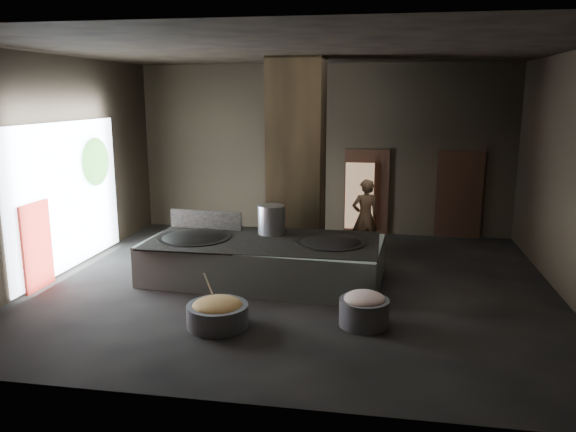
% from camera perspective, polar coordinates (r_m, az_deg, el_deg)
% --- Properties ---
extents(floor, '(10.00, 9.00, 0.10)m').
position_cam_1_polar(floor, '(11.30, 0.85, -7.15)').
color(floor, black).
rests_on(floor, ground).
extents(ceiling, '(10.00, 9.00, 0.10)m').
position_cam_1_polar(ceiling, '(10.70, 0.93, 16.78)').
color(ceiling, black).
rests_on(ceiling, back_wall).
extents(back_wall, '(10.00, 0.10, 4.50)m').
position_cam_1_polar(back_wall, '(15.24, 3.57, 6.75)').
color(back_wall, black).
rests_on(back_wall, ground).
extents(front_wall, '(10.00, 0.10, 4.50)m').
position_cam_1_polar(front_wall, '(6.37, -5.48, -0.98)').
color(front_wall, black).
rests_on(front_wall, ground).
extents(left_wall, '(0.10, 9.00, 4.50)m').
position_cam_1_polar(left_wall, '(12.57, -22.58, 4.67)').
color(left_wall, black).
rests_on(left_wall, ground).
extents(pillar, '(1.20, 1.20, 4.50)m').
position_cam_1_polar(pillar, '(12.67, 0.89, 5.65)').
color(pillar, black).
rests_on(pillar, ground).
extents(hearth_platform, '(4.84, 2.55, 0.82)m').
position_cam_1_polar(hearth_platform, '(11.45, -2.47, -4.49)').
color(hearth_platform, '#A5B7A5').
rests_on(hearth_platform, ground).
extents(platform_cap, '(4.60, 2.21, 0.03)m').
position_cam_1_polar(platform_cap, '(11.34, -2.49, -2.52)').
color(platform_cap, black).
rests_on(platform_cap, hearth_platform).
extents(wok_left, '(1.48, 1.48, 0.41)m').
position_cam_1_polar(wok_left, '(11.70, -9.50, -2.55)').
color(wok_left, black).
rests_on(wok_left, hearth_platform).
extents(wok_left_rim, '(1.51, 1.51, 0.05)m').
position_cam_1_polar(wok_left_rim, '(11.68, -9.51, -2.22)').
color(wok_left_rim, black).
rests_on(wok_left_rim, hearth_platform).
extents(wok_right, '(1.38, 1.38, 0.39)m').
position_cam_1_polar(wok_right, '(11.20, 4.34, -3.08)').
color(wok_right, black).
rests_on(wok_right, hearth_platform).
extents(wok_right_rim, '(1.41, 1.41, 0.05)m').
position_cam_1_polar(wok_right_rim, '(11.18, 4.35, -2.73)').
color(wok_right_rim, black).
rests_on(wok_right_rim, hearth_platform).
extents(stock_pot, '(0.57, 0.57, 0.61)m').
position_cam_1_polar(stock_pot, '(11.78, -1.70, -0.38)').
color(stock_pot, '#AEB0B6').
rests_on(stock_pot, hearth_platform).
extents(splash_guard, '(1.64, 0.17, 0.41)m').
position_cam_1_polar(splash_guard, '(12.37, -8.33, -0.37)').
color(splash_guard, black).
rests_on(splash_guard, hearth_platform).
extents(cook, '(0.77, 0.64, 1.79)m').
position_cam_1_polar(cook, '(13.25, 7.83, -0.10)').
color(cook, '#A17652').
rests_on(cook, ground).
extents(veg_basin, '(1.16, 1.16, 0.37)m').
position_cam_1_polar(veg_basin, '(9.34, -7.16, -9.99)').
color(veg_basin, slate).
rests_on(veg_basin, ground).
extents(veg_fill, '(0.82, 0.82, 0.25)m').
position_cam_1_polar(veg_fill, '(9.28, -7.19, -9.05)').
color(veg_fill, '#989B4B').
rests_on(veg_fill, veg_basin).
extents(ladle, '(0.13, 0.39, 0.71)m').
position_cam_1_polar(ladle, '(9.38, -7.84, -7.51)').
color(ladle, '#AEB0B6').
rests_on(ladle, veg_basin).
extents(meat_basin, '(0.83, 0.83, 0.45)m').
position_cam_1_polar(meat_basin, '(9.37, 7.74, -9.67)').
color(meat_basin, slate).
rests_on(meat_basin, ground).
extents(meat_fill, '(0.68, 0.68, 0.26)m').
position_cam_1_polar(meat_fill, '(9.29, 7.78, -8.38)').
color(meat_fill, tan).
rests_on(meat_fill, meat_basin).
extents(doorway_near, '(1.18, 0.08, 2.38)m').
position_cam_1_polar(doorway_near, '(15.21, 7.97, 2.27)').
color(doorway_near, black).
rests_on(doorway_near, ground).
extents(doorway_near_glow, '(0.75, 0.04, 1.78)m').
position_cam_1_polar(doorway_near_glow, '(15.10, 7.26, 2.02)').
color(doorway_near_glow, '#8C6647').
rests_on(doorway_near_glow, ground).
extents(doorway_far, '(1.18, 0.08, 2.38)m').
position_cam_1_polar(doorway_far, '(15.33, 16.97, 1.93)').
color(doorway_far, black).
rests_on(doorway_far, ground).
extents(doorway_far_glow, '(0.88, 0.04, 2.08)m').
position_cam_1_polar(doorway_far_glow, '(15.52, 16.58, 1.88)').
color(doorway_far_glow, '#8C6647').
rests_on(doorway_far_glow, ground).
extents(left_opening, '(0.04, 4.20, 3.10)m').
position_cam_1_polar(left_opening, '(12.78, -21.49, 1.91)').
color(left_opening, white).
rests_on(left_opening, ground).
extents(pavilion_sliver, '(0.05, 0.90, 1.70)m').
position_cam_1_polar(pavilion_sliver, '(11.82, -24.14, -2.82)').
color(pavilion_sliver, maroon).
rests_on(pavilion_sliver, ground).
extents(tree_silhouette, '(0.28, 1.10, 1.10)m').
position_cam_1_polar(tree_silhouette, '(13.59, -18.94, 5.23)').
color(tree_silhouette, '#194714').
rests_on(tree_silhouette, left_opening).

